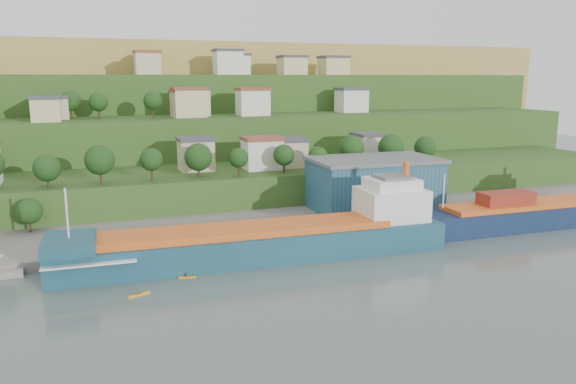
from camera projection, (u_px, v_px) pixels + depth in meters
name	position (u px, v px, depth m)	size (l,w,h in m)	color
ground	(238.00, 278.00, 97.19)	(500.00, 500.00, 0.00)	#45544E
quay	(290.00, 228.00, 129.67)	(220.00, 26.00, 4.00)	slate
hillside	(141.00, 154.00, 252.43)	(360.00, 210.43, 96.00)	#284719
cargo_ship_near	(269.00, 242.00, 107.76)	(75.44, 14.75, 19.29)	navy
cargo_ship_far	(549.00, 213.00, 132.51)	(63.51, 11.84, 17.20)	#0D1F3C
warehouse	(374.00, 183.00, 138.43)	(31.61, 20.01, 12.80)	navy
kayak_orange	(187.00, 277.00, 97.27)	(3.18, 1.22, 0.78)	orange
kayak_yellow	(139.00, 294.00, 89.36)	(3.68, 1.86, 0.92)	orange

